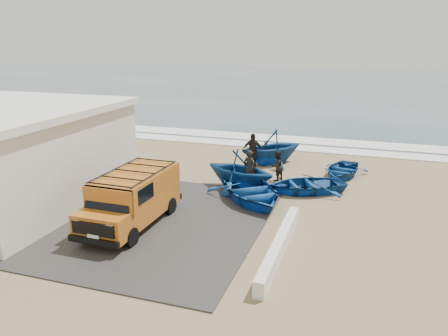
% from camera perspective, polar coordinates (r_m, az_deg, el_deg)
% --- Properties ---
extents(ground, '(160.00, 160.00, 0.00)m').
position_cam_1_polar(ground, '(19.39, -5.64, -4.88)').
color(ground, '#8E7752').
extents(slab, '(12.00, 10.00, 0.05)m').
position_cam_1_polar(slab, '(18.65, -13.81, -6.11)').
color(slab, '#383633').
rests_on(slab, ground).
extents(ocean, '(180.00, 88.00, 0.01)m').
position_cam_1_polar(ocean, '(73.17, 12.67, 10.65)').
color(ocean, '#385166').
rests_on(ocean, ground).
extents(surf_line, '(180.00, 1.60, 0.06)m').
position_cam_1_polar(surf_line, '(30.23, 3.59, 3.09)').
color(surf_line, white).
rests_on(surf_line, ground).
extents(surf_wash, '(180.00, 2.20, 0.04)m').
position_cam_1_polar(surf_wash, '(32.60, 4.72, 4.04)').
color(surf_wash, white).
rests_on(surf_wash, ground).
extents(building, '(8.40, 9.40, 4.30)m').
position_cam_1_polar(building, '(21.37, -26.84, 1.50)').
color(building, white).
rests_on(building, ground).
extents(parapet, '(0.35, 6.00, 0.55)m').
position_cam_1_polar(parapet, '(15.26, 7.26, -9.99)').
color(parapet, silver).
rests_on(parapet, ground).
extents(van, '(2.08, 5.03, 2.15)m').
position_cam_1_polar(van, '(17.36, -11.84, -3.70)').
color(van, '#B2601A').
rests_on(van, ground).
extents(boat_near_left, '(5.34, 5.59, 0.94)m').
position_cam_1_polar(boat_near_left, '(19.68, 3.53, -3.03)').
color(boat_near_left, '#12468F').
rests_on(boat_near_left, ground).
extents(boat_near_right, '(4.53, 4.05, 0.77)m').
position_cam_1_polar(boat_near_right, '(21.16, 10.66, -2.12)').
color(boat_near_right, '#12468F').
rests_on(boat_near_right, ground).
extents(boat_mid_left, '(4.37, 4.04, 1.92)m').
position_cam_1_polar(boat_mid_left, '(21.20, 2.06, -0.18)').
color(boat_mid_left, '#12468F').
rests_on(boat_mid_left, ground).
extents(boat_mid_right, '(2.94, 3.69, 0.69)m').
position_cam_1_polar(boat_mid_right, '(24.07, 15.14, -0.23)').
color(boat_mid_right, '#12468F').
rests_on(boat_mid_right, ground).
extents(boat_far_left, '(5.05, 5.04, 2.02)m').
position_cam_1_polar(boat_far_left, '(25.53, 6.22, 2.76)').
color(boat_far_left, '#12468F').
rests_on(boat_far_left, ground).
extents(fisherman_front, '(0.80, 0.66, 1.89)m').
position_cam_1_polar(fisherman_front, '(21.37, 3.35, -0.10)').
color(fisherman_front, black).
rests_on(fisherman_front, ground).
extents(fisherman_middle, '(0.87, 0.94, 1.56)m').
position_cam_1_polar(fisherman_middle, '(22.60, 6.92, 0.30)').
color(fisherman_middle, black).
rests_on(fisherman_middle, ground).
extents(fisherman_back, '(1.26, 0.83, 2.00)m').
position_cam_1_polar(fisherman_back, '(24.62, 3.72, 2.27)').
color(fisherman_back, black).
rests_on(fisherman_back, ground).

